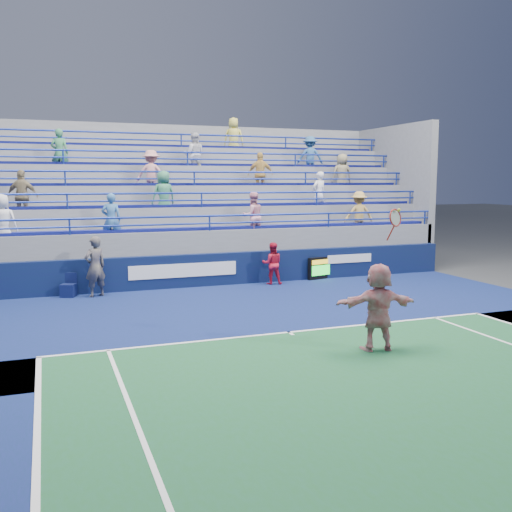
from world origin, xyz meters
name	(u,v)px	position (x,y,z in m)	size (l,w,h in m)	color
ground	(289,333)	(0.00, 0.00, 0.00)	(120.00, 120.00, 0.00)	#333538
sponsor_wall	(212,270)	(0.00, 6.50, 0.55)	(18.00, 0.32, 1.10)	#0A1B3B
bleacher_stand	(185,231)	(0.00, 10.27, 1.55)	(18.00, 5.60, 6.13)	slate
serve_speed_board	(322,268)	(4.06, 6.35, 0.41)	(1.16, 0.40, 0.81)	black
judge_chair	(69,290)	(-4.63, 6.16, 0.23)	(0.54, 0.55, 0.73)	#0D1541
tennis_player	(378,307)	(1.18, -1.88, 0.93)	(1.78, 0.85, 2.96)	silver
line_judge	(95,267)	(-3.84, 5.90, 0.93)	(0.68, 0.45, 1.87)	#141538
ball_girl	(272,264)	(2.00, 6.00, 0.72)	(0.70, 0.55, 1.44)	red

